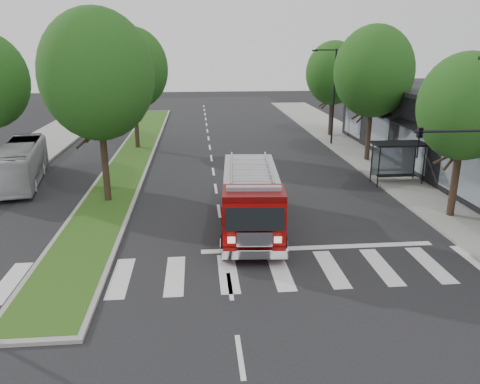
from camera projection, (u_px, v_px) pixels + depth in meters
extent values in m
plane|color=black|center=(223.00, 242.00, 20.58)|extent=(140.00, 140.00, 0.00)
cube|color=gray|center=(402.00, 174.00, 31.15)|extent=(5.00, 80.00, 0.15)
cube|color=gray|center=(135.00, 153.00, 37.13)|extent=(3.00, 50.00, 0.14)
cube|color=#224A15|center=(135.00, 152.00, 37.11)|extent=(2.60, 49.50, 0.02)
cube|color=black|center=(471.00, 137.00, 30.82)|extent=(8.00, 30.00, 5.00)
cylinder|color=black|center=(379.00, 167.00, 28.09)|extent=(0.08, 0.08, 2.50)
cylinder|color=black|center=(423.00, 166.00, 28.34)|extent=(0.08, 0.08, 2.50)
cylinder|color=black|center=(372.00, 163.00, 29.23)|extent=(0.08, 0.08, 2.50)
cylinder|color=black|center=(415.00, 162.00, 29.48)|extent=(0.08, 0.08, 2.50)
cube|color=black|center=(399.00, 144.00, 28.40)|extent=(3.20, 1.60, 0.12)
cube|color=#8C99A5|center=(393.00, 161.00, 29.44)|extent=(2.80, 0.04, 1.80)
cube|color=black|center=(396.00, 175.00, 29.00)|extent=(2.40, 0.40, 0.08)
cylinder|color=black|center=(455.00, 182.00, 22.93)|extent=(0.36, 0.36, 3.74)
ellipsoid|color=#14380F|center=(465.00, 107.00, 21.83)|extent=(4.40, 4.40, 5.06)
cylinder|color=black|center=(369.00, 132.00, 34.23)|extent=(0.36, 0.36, 4.40)
ellipsoid|color=#14380F|center=(374.00, 71.00, 32.94)|extent=(5.60, 5.60, 6.44)
cylinder|color=black|center=(331.00, 115.00, 43.79)|extent=(0.36, 0.36, 3.96)
ellipsoid|color=#14380F|center=(333.00, 73.00, 42.63)|extent=(5.00, 5.00, 5.75)
cylinder|color=black|center=(105.00, 161.00, 25.06)|extent=(0.36, 0.36, 4.62)
ellipsoid|color=#14380F|center=(97.00, 75.00, 23.71)|extent=(5.80, 5.80, 6.67)
cylinder|color=black|center=(136.00, 122.00, 38.39)|extent=(0.36, 0.36, 4.40)
ellipsoid|color=#14380F|center=(133.00, 68.00, 37.10)|extent=(5.60, 5.60, 6.44)
cylinder|color=black|center=(470.00, 131.00, 16.38)|extent=(4.00, 0.10, 0.10)
imported|color=black|center=(419.00, 143.00, 16.34)|extent=(0.18, 0.22, 1.10)
cylinder|color=black|center=(334.00, 98.00, 39.30)|extent=(0.16, 0.16, 8.00)
cylinder|color=black|center=(326.00, 50.00, 38.05)|extent=(1.80, 0.10, 0.10)
cube|color=black|center=(315.00, 51.00, 37.98)|extent=(0.45, 0.20, 0.12)
cube|color=#5D0505|center=(251.00, 217.00, 22.07)|extent=(3.12, 8.49, 0.25)
cube|color=#900807|center=(250.00, 191.00, 22.52)|extent=(2.97, 6.52, 1.98)
cube|color=#900807|center=(254.00, 220.00, 18.83)|extent=(2.61, 1.97, 2.08)
cube|color=#B2B2B7|center=(250.00, 171.00, 22.20)|extent=(2.97, 6.52, 0.12)
cylinder|color=#B2B2B7|center=(232.00, 167.00, 22.13)|extent=(0.56, 5.94, 0.10)
cylinder|color=#B2B2B7|center=(269.00, 166.00, 22.16)|extent=(0.56, 5.94, 0.10)
cube|color=silver|center=(255.00, 253.00, 18.02)|extent=(2.60, 0.55, 0.35)
cube|color=#8C99A5|center=(254.00, 188.00, 18.43)|extent=(2.20, 0.52, 0.18)
cylinder|color=black|center=(225.00, 246.00, 18.83)|extent=(0.43, 1.11, 1.09)
cylinder|color=black|center=(282.00, 246.00, 18.86)|extent=(0.43, 1.11, 1.09)
cylinder|color=black|center=(227.00, 211.00, 22.80)|extent=(0.43, 1.11, 1.09)
cylinder|color=black|center=(273.00, 211.00, 22.83)|extent=(0.43, 1.11, 1.09)
cylinder|color=black|center=(227.00, 196.00, 25.07)|extent=(0.43, 1.11, 1.09)
cylinder|color=black|center=(270.00, 196.00, 25.10)|extent=(0.43, 1.11, 1.09)
imported|color=#ADADB2|center=(21.00, 163.00, 29.10)|extent=(3.72, 9.26, 2.51)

